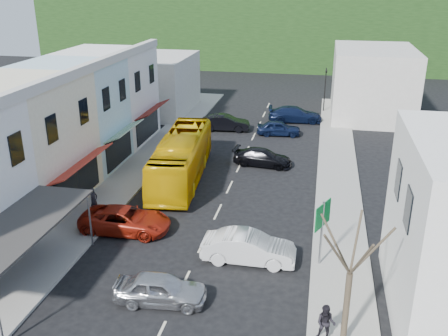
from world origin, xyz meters
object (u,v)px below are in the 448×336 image
Objects in this scene: direction_sign at (321,235)px; bus at (182,159)px; traffic_signal at (325,90)px; pedestrian_right at (326,323)px; car_red at (126,220)px; street_tree at (350,274)px; car_silver at (161,289)px; pedestrian_left at (94,199)px; car_white at (249,249)px.

bus is at bearing 159.58° from direction_sign.
pedestrian_right is at bearing 71.41° from traffic_signal.
traffic_signal is (10.91, 29.86, 1.69)m from car_red.
street_tree is (1.05, -5.78, 1.56)m from direction_sign.
car_silver is (3.07, -14.48, -0.85)m from bus.
traffic_signal is at bearing -10.85° from pedestrian_left.
street_tree is at bearing 14.31° from pedestrian_right.
direction_sign is (11.10, -1.56, 1.11)m from car_red.
car_silver is at bearing 141.15° from car_white.
car_silver is 0.96× the size of car_red.
direction_sign is 0.76× the size of traffic_signal.
pedestrian_right reaches higher than car_red.
pedestrian_left is 0.47× the size of direction_sign.
car_red is at bearing -102.39° from bus.
street_tree is (11.13, -15.74, 1.82)m from bus.
car_red is 2.71× the size of pedestrian_right.
car_white is 2.59× the size of pedestrian_right.
street_tree reaches higher than bus.
car_silver is 8.41m from direction_sign.
pedestrian_right is 37.28m from traffic_signal.
street_tree reaches higher than car_red.
street_tree is at bearing -55.44° from direction_sign.
car_red is 31.84m from traffic_signal.
pedestrian_right reaches higher than car_silver.
pedestrian_left is (-3.78, -6.65, -0.55)m from bus.
traffic_signal is at bearing -21.23° from car_red.
car_white is 0.92× the size of traffic_signal.
street_tree is (0.72, 0.05, 2.37)m from pedestrian_right.
pedestrian_right is at bearing -104.95° from car_silver.
car_white is 2.59× the size of pedestrian_left.
car_red is 1.27× the size of direction_sign.
car_white is 7.70m from car_red.
direction_sign is 6.08m from street_tree.
car_white is 0.65× the size of street_tree.
car_silver and car_white have the same top height.
car_red is 2.71× the size of pedestrian_left.
street_tree reaches higher than traffic_signal.
street_tree is at bearing -122.29° from car_red.
car_white is at bearing -94.17° from pedestrian_left.
car_white is at bearing 135.83° from pedestrian_right.
car_white is (6.46, -10.23, -0.85)m from bus.
pedestrian_left is at bearing -169.18° from direction_sign.
direction_sign is at bearing -99.15° from car_red.
bus is 23.64m from traffic_signal.
traffic_signal is (3.44, 31.69, 1.69)m from car_white.
car_red is at bearing 75.93° from car_white.
car_white is (3.38, 4.25, 0.00)m from car_silver.
pedestrian_left is 16.88m from pedestrian_right.
bus reaches higher than pedestrian_left.
car_red is 0.96× the size of traffic_signal.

